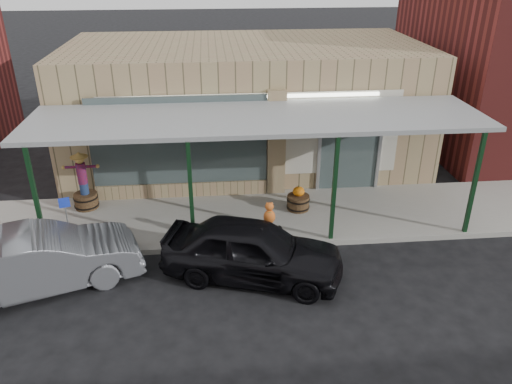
{
  "coord_description": "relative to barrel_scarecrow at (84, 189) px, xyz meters",
  "views": [
    {
      "loc": [
        -1.22,
        -8.96,
        7.06
      ],
      "look_at": [
        -0.15,
        2.6,
        1.38
      ],
      "focal_mm": 35.0,
      "sensor_mm": 36.0,
      "label": 1
    }
  ],
  "objects": [
    {
      "name": "car_grey",
      "position": [
        -0.19,
        -3.64,
        -0.02
      ],
      "size": [
        4.64,
        2.89,
        1.44
      ],
      "primitive_type": "imported",
      "rotation": [
        0.0,
        0.0,
        1.91
      ],
      "color": "#5B5D63",
      "rests_on": "ground"
    },
    {
      "name": "parked_sedan",
      "position": [
        4.61,
        -3.68,
        -0.02
      ],
      "size": [
        4.54,
        2.89,
        1.52
      ],
      "rotation": [
        0.0,
        0.0,
        1.27
      ],
      "color": "black",
      "rests_on": "ground"
    },
    {
      "name": "sidewalk",
      "position": [
        5.0,
        -0.93,
        -0.67
      ],
      "size": [
        40.0,
        3.2,
        0.15
      ],
      "primitive_type": "cube",
      "color": "gray",
      "rests_on": "ground"
    },
    {
      "name": "storefront",
      "position": [
        5.0,
        3.63,
        1.35
      ],
      "size": [
        12.0,
        6.25,
        4.2
      ],
      "color": "#8F7D58",
      "rests_on": "ground"
    },
    {
      "name": "awning",
      "position": [
        5.0,
        -0.97,
        2.27
      ],
      "size": [
        12.0,
        3.0,
        3.04
      ],
      "color": "slate",
      "rests_on": "ground"
    },
    {
      "name": "block_buildings_near",
      "position": [
        7.01,
        4.67,
        3.02
      ],
      "size": [
        61.0,
        8.0,
        8.0
      ],
      "color": "maroon",
      "rests_on": "ground"
    },
    {
      "name": "barrel_scarecrow",
      "position": [
        0.0,
        0.0,
        0.0
      ],
      "size": [
        1.07,
        0.77,
        1.76
      ],
      "rotation": [
        0.0,
        0.0,
        0.15
      ],
      "color": "#513E20",
      "rests_on": "sidewalk"
    },
    {
      "name": "handicap_sign",
      "position": [
        0.0,
        -1.95,
        0.24
      ],
      "size": [
        0.26,
        0.1,
        1.29
      ],
      "rotation": [
        0.0,
        0.0,
        0.31
      ],
      "color": "gray",
      "rests_on": "sidewalk"
    },
    {
      "name": "ground",
      "position": [
        5.0,
        -4.53,
        -0.74
      ],
      "size": [
        120.0,
        120.0,
        0.0
      ],
      "primitive_type": "plane",
      "color": "black",
      "rests_on": "ground"
    },
    {
      "name": "barrel_pumpkin",
      "position": [
        6.21,
        -0.68,
        -0.32
      ],
      "size": [
        0.79,
        0.79,
        0.77
      ],
      "rotation": [
        0.0,
        0.0,
        -0.26
      ],
      "color": "#513E20",
      "rests_on": "sidewalk"
    }
  ]
}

